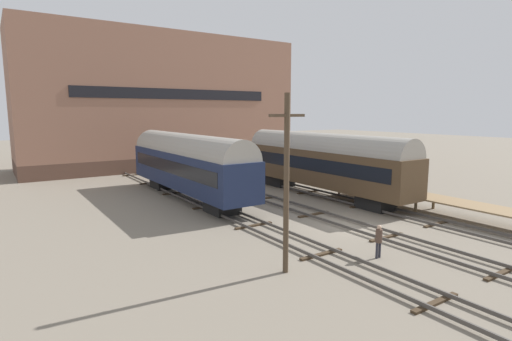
% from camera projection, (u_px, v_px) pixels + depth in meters
% --- Properties ---
extents(ground_plane, '(200.00, 200.00, 0.00)m').
position_uv_depth(ground_plane, '(346.00, 225.00, 24.57)').
color(ground_plane, slate).
extents(track_left, '(2.60, 60.00, 0.26)m').
position_uv_depth(track_left, '(284.00, 237.00, 21.88)').
color(track_left, '#4C4742').
rests_on(track_left, ground).
extents(track_middle, '(2.60, 60.00, 0.26)m').
position_uv_depth(track_middle, '(346.00, 223.00, 24.55)').
color(track_middle, '#4C4742').
rests_on(track_middle, ground).
extents(track_right, '(2.60, 60.00, 0.26)m').
position_uv_depth(track_right, '(397.00, 212.00, 27.21)').
color(track_right, '#4C4742').
rests_on(track_right, ground).
extents(train_car_brown, '(2.94, 17.50, 5.23)m').
position_uv_depth(train_car_brown, '(322.00, 160.00, 32.98)').
color(train_car_brown, black).
rests_on(train_car_brown, ground).
extents(train_car_navy, '(3.13, 17.19, 5.23)m').
position_uv_depth(train_car_navy, '(188.00, 162.00, 31.84)').
color(train_car_navy, black).
rests_on(train_car_navy, ground).
extents(station_platform, '(2.40, 14.91, 1.08)m').
position_uv_depth(station_platform, '(425.00, 197.00, 28.12)').
color(station_platform, '#8C704C').
rests_on(station_platform, ground).
extents(bench, '(1.40, 0.40, 0.91)m').
position_uv_depth(bench, '(411.00, 186.00, 29.26)').
color(bench, '#2D4C33').
rests_on(bench, station_platform).
extents(person_worker, '(0.32, 0.32, 1.63)m').
position_uv_depth(person_worker, '(379.00, 238.00, 18.93)').
color(person_worker, '#282833').
rests_on(person_worker, ground).
extents(utility_pole, '(1.80, 0.24, 7.70)m').
position_uv_depth(utility_pole, '(286.00, 181.00, 16.82)').
color(utility_pole, '#473828').
rests_on(utility_pole, ground).
extents(warehouse_building, '(33.93, 10.40, 16.42)m').
position_uv_depth(warehouse_building, '(163.00, 102.00, 51.41)').
color(warehouse_building, brown).
rests_on(warehouse_building, ground).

